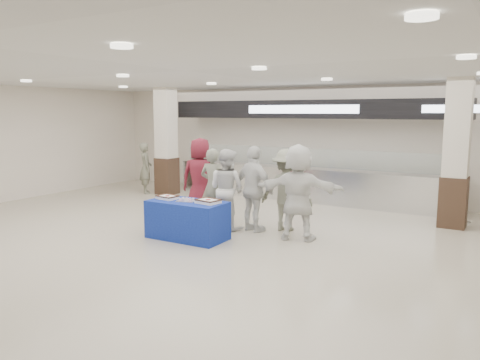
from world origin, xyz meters
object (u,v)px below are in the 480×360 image
Objects in this scene: sheet_cake_left at (168,197)px; cupcake_tray at (187,200)px; soldier_b at (286,190)px; soldier_a at (213,186)px; chef_tall at (227,189)px; soldier_bg at (146,168)px; civilian_maroon at (200,177)px; chef_short at (254,189)px; civilian_white at (298,192)px; sheet_cake_right at (208,201)px; display_table at (187,220)px.

cupcake_tray is at bearing 1.16° from sheet_cake_left.
sheet_cake_left is at bearing 31.44° from soldier_b.
soldier_a is 1.70m from soldier_b.
cupcake_tray is 0.24× the size of soldier_a.
sheet_cake_left is at bearing 65.50° from chef_tall.
cupcake_tray is 2.13m from soldier_b.
civilian_maroon is at bearing -168.63° from soldier_bg.
soldier_b reaches higher than chef_tall.
soldier_b is at bearing -124.00° from chef_short.
chef_short is at bearing 29.71° from soldier_b.
sheet_cake_left is at bearing 10.76° from civilian_white.
civilian_maroon reaches higher than sheet_cake_right.
civilian_white is (2.37, 1.07, 0.15)m from sheet_cake_left.
soldier_a is (-0.31, 1.35, 0.47)m from display_table.
cupcake_tray is 0.22× the size of civilian_maroon.
soldier_b reaches higher than display_table.
sheet_cake_left is 2.61m from civilian_white.
sheet_cake_right is at bearing 110.51° from civilian_maroon.
civilian_white is (1.05, -0.12, 0.04)m from chef_short.
soldier_a is at bearing 102.58° from cupcake_tray.
civilian_white is at bearing -173.37° from chef_tall.
soldier_a is at bearing 101.97° from display_table.
civilian_maroon is at bearing -36.37° from soldier_a.
sheet_cake_left is at bearing 78.55° from soldier_a.
sheet_cake_right is 1.08m from chef_tall.
civilian_white is at bearing 147.09° from civilian_maroon.
civilian_maroon reaches higher than soldier_b.
display_table is at bearing 4.53° from cupcake_tray.
cupcake_tray is at bearing 39.71° from soldier_b.
chef_tall is 5.10m from soldier_bg.
chef_short is at bearing -19.87° from civilian_white.
sheet_cake_right is 1.75m from civilian_white.
civilian_maroon is 1.34m from chef_tall.
chef_tall is (1.17, -0.65, -0.08)m from civilian_maroon.
cupcake_tray is at bearing 86.15° from chef_tall.
chef_tall is at bearing 23.78° from chef_short.
chef_tall is at bearing -14.81° from civilian_white.
display_table is 1.00× the size of soldier_bg.
civilian_maroon is (-0.95, 1.75, 0.56)m from display_table.
display_table is 1.46m from soldier_a.
soldier_a is (-0.30, 1.35, 0.06)m from cupcake_tray.
soldier_bg is at bearing 144.02° from sheet_cake_right.
chef_short is (0.85, 1.18, 0.12)m from cupcake_tray.
display_table is 3.73× the size of sheet_cake_left.
sheet_cake_right is at bearing 111.21° from chef_tall.
civilian_maroon is 3.77m from soldier_bg.
civilian_white is at bearing -162.50° from soldier_bg.
soldier_a is 2.22m from civilian_white.
chef_tall is at bearing -169.02° from soldier_bg.
cupcake_tray is 1.13m from chef_tall.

